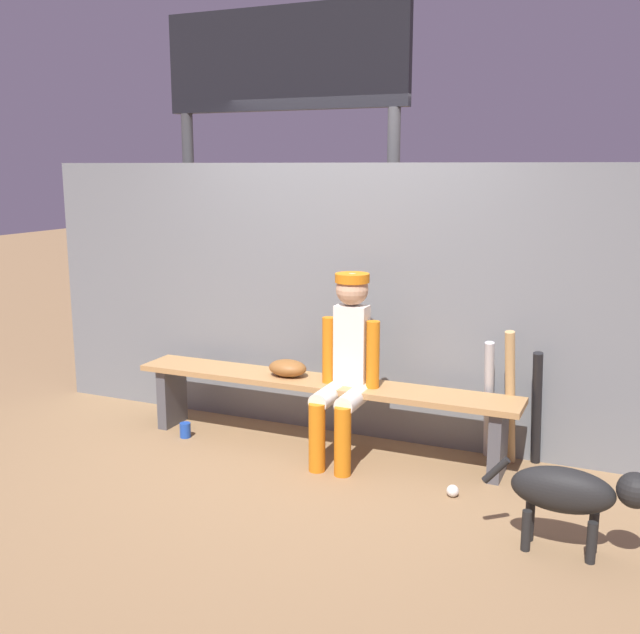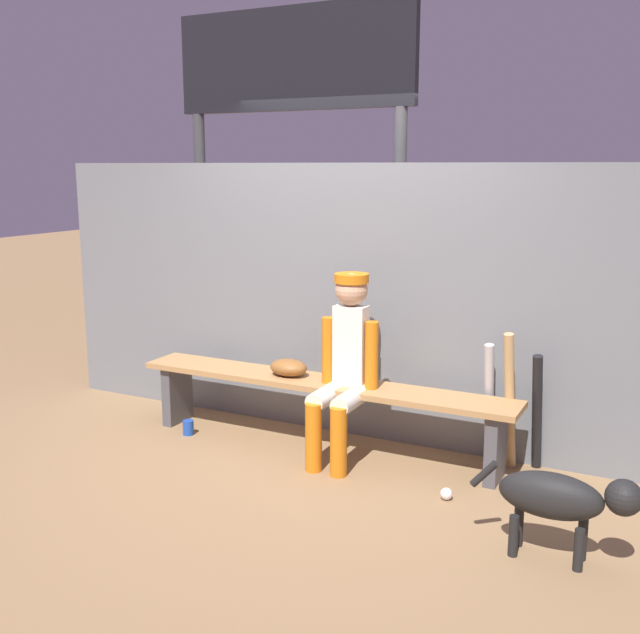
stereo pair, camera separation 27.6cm
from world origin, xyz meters
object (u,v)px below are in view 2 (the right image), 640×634
player_seated (344,361)px  baseball (446,494)px  cup_on_ground (188,428)px  dugout_bench (320,395)px  bat_wood_tan (510,402)px  dog (562,498)px  scoreboard (300,106)px  baseball_glove (289,368)px  cup_on_bench (338,374)px  bat_aluminum_black (537,413)px  bat_aluminum_silver (489,403)px

player_seated → baseball: size_ratio=17.12×
cup_on_ground → player_seated: bearing=4.3°
player_seated → cup_on_ground: bearing=-175.7°
dugout_bench → player_seated: 0.40m
bat_wood_tan → dog: bearing=-64.2°
player_seated → scoreboard: scoreboard is taller
dog → bat_wood_tan: bearing=115.8°
baseball_glove → scoreboard: bearing=113.8°
cup_on_ground → cup_on_bench: cup_on_bench is taller
bat_aluminum_black → cup_on_bench: bearing=-169.7°
baseball_glove → bat_aluminum_silver: (1.37, 0.27, -0.14)m
bat_wood_tan → cup_on_ground: bearing=-169.8°
player_seated → bat_aluminum_black: size_ratio=1.58×
cup_on_ground → scoreboard: scoreboard is taller
cup_on_bench → dog: 1.88m
bat_aluminum_black → dog: bearing=-72.9°
dugout_bench → bat_aluminum_black: 1.46m
dugout_bench → scoreboard: bearing=124.3°
bat_aluminum_black → cup_on_ground: 2.50m
baseball → cup_on_bench: bearing=154.5°
baseball → cup_on_bench: cup_on_bench is taller
player_seated → bat_aluminum_silver: size_ratio=1.51×
baseball_glove → bat_aluminum_black: bearing=9.1°
baseball_glove → player_seated: bearing=-12.9°
cup_on_ground → baseball_glove: bearing=15.4°
dugout_bench → baseball: (1.06, -0.41, -0.36)m
bat_aluminum_silver → cup_on_ground: bearing=-167.4°
bat_aluminum_black → baseball: (-0.38, -0.68, -0.36)m
baseball → cup_on_ground: 2.06m
baseball_glove → baseball: (1.31, -0.41, -0.52)m
cup_on_ground → dog: bearing=-12.8°
dugout_bench → cup_on_bench: (0.13, 0.03, 0.16)m
scoreboard → dugout_bench: bearing=-55.7°
cup_on_ground → dog: 2.86m
dugout_bench → baseball: bearing=-21.3°
dugout_bench → player_seated: size_ratio=2.20×
baseball_glove → bat_aluminum_silver: 1.41m
player_seated → scoreboard: 2.30m
bat_wood_tan → bat_aluminum_black: bat_wood_tan is taller
bat_aluminum_silver → dog: bearing=-59.4°
baseball → cup_on_bench: (-0.93, 0.44, 0.52)m
bat_wood_tan → cup_on_ground: size_ratio=8.55×
player_seated → baseball: 1.09m
baseball_glove → cup_on_bench: (0.38, 0.03, -0.00)m
dugout_bench → bat_aluminum_silver: bearing=13.5°
bat_aluminum_black → cup_on_ground: (-2.43, -0.48, -0.34)m
bat_wood_tan → bat_aluminum_silver: bearing=156.1°
cup_on_ground → dugout_bench: bearing=11.6°
dog → baseball: bearing=149.6°
cup_on_bench → cup_on_ground: bearing=-168.0°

